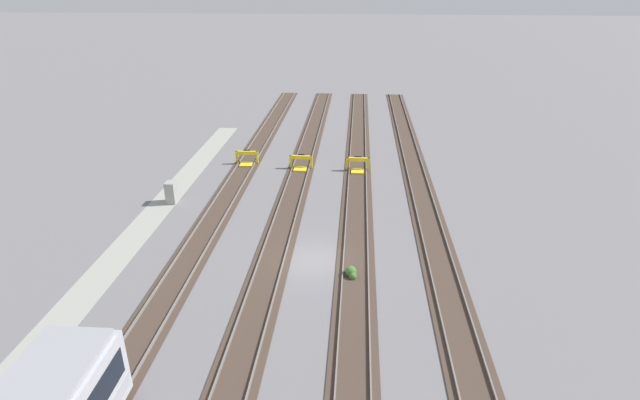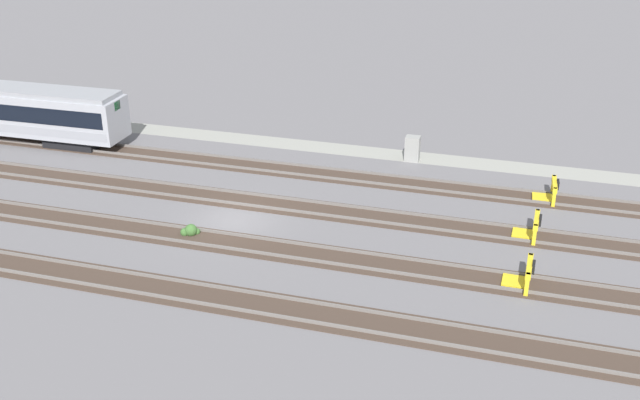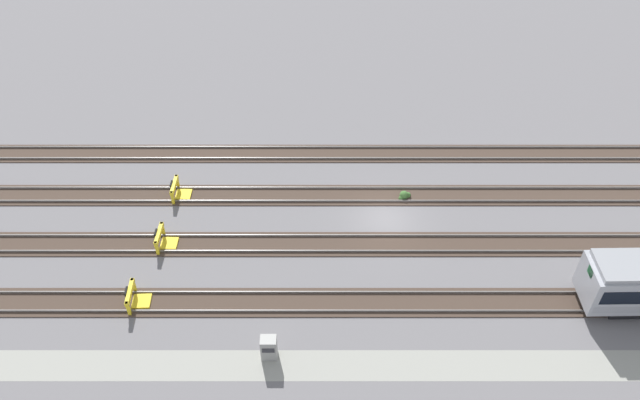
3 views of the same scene
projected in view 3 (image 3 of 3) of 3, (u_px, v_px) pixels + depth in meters
name	position (u px, v px, depth m)	size (l,w,h in m)	color
ground_plane	(387.00, 219.00, 43.53)	(400.00, 400.00, 0.00)	slate
service_walkway	(403.00, 366.00, 34.83)	(54.00, 2.00, 0.01)	#9E9E93
rail_track_nearest	(396.00, 302.00, 38.06)	(90.00, 2.24, 0.21)	#47382D
rail_track_near_inner	(390.00, 244.00, 41.69)	(90.00, 2.24, 0.21)	#47382D
rail_track_middle	(385.00, 195.00, 45.32)	(90.00, 2.24, 0.21)	#47382D
rail_track_far_inner	(380.00, 154.00, 48.95)	(90.00, 2.24, 0.21)	#47382D
bumper_stop_nearest_track	(137.00, 297.00, 37.79)	(1.37, 2.01, 1.22)	yellow
bumper_stop_near_inner_track	(165.00, 239.00, 41.41)	(1.36, 2.01, 1.22)	yellow
bumper_stop_middle_track	(180.00, 190.00, 45.03)	(1.36, 2.00, 1.22)	yellow
electrical_cabinet	(270.00, 347.00, 34.77)	(0.90, 0.73, 1.60)	#9E9E99
weed_clump	(406.00, 196.00, 44.99)	(0.92, 0.70, 0.64)	#427033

